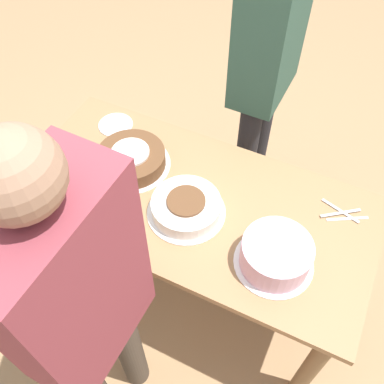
# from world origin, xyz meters

# --- Properties ---
(ground_plane) EXTENTS (12.00, 12.00, 0.00)m
(ground_plane) POSITION_xyz_m (0.00, 0.00, 0.00)
(ground_plane) COLOR #A87F56
(dining_table) EXTENTS (1.50, 0.73, 0.76)m
(dining_table) POSITION_xyz_m (0.00, 0.00, 0.63)
(dining_table) COLOR #9E754C
(dining_table) RESTS_ON ground_plane
(cake_center_white) EXTENTS (0.32, 0.32, 0.08)m
(cake_center_white) POSITION_xyz_m (-0.01, 0.07, 0.80)
(cake_center_white) COLOR white
(cake_center_white) RESTS_ON dining_table
(cake_front_chocolate) EXTENTS (0.34, 0.34, 0.09)m
(cake_front_chocolate) POSITION_xyz_m (0.32, -0.06, 0.80)
(cake_front_chocolate) COLOR white
(cake_front_chocolate) RESTS_ON dining_table
(cake_back_decorated) EXTENTS (0.30, 0.30, 0.12)m
(cake_back_decorated) POSITION_xyz_m (-0.40, 0.13, 0.82)
(cake_back_decorated) COLOR white
(cake_back_decorated) RESTS_ON dining_table
(wine_glass_near) EXTENTS (0.06, 0.06, 0.20)m
(wine_glass_near) POSITION_xyz_m (0.40, 0.15, 0.90)
(wine_glass_near) COLOR silver
(wine_glass_near) RESTS_ON dining_table
(wine_glass_far) EXTENTS (0.06, 0.06, 0.21)m
(wine_glass_far) POSITION_xyz_m (0.60, 0.16, 0.90)
(wine_glass_far) COLOR silver
(wine_glass_far) RESTS_ON dining_table
(dessert_plate_right) EXTENTS (0.16, 0.16, 0.01)m
(dessert_plate_right) POSITION_xyz_m (0.52, -0.24, 0.76)
(dessert_plate_right) COLOR silver
(dessert_plate_right) RESTS_ON dining_table
(fork_pile) EXTENTS (0.20, 0.11, 0.01)m
(fork_pile) POSITION_xyz_m (-0.58, -0.19, 0.77)
(fork_pile) COLOR silver
(fork_pile) RESTS_ON dining_table
(person_cutting) EXTENTS (0.22, 0.40, 1.75)m
(person_cutting) POSITION_xyz_m (-0.04, -0.69, 1.06)
(person_cutting) COLOR #232328
(person_cutting) RESTS_ON ground_plane
(person_watching) EXTENTS (0.23, 0.41, 1.69)m
(person_watching) POSITION_xyz_m (0.03, 0.66, 1.02)
(person_watching) COLOR #4C4238
(person_watching) RESTS_ON ground_plane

